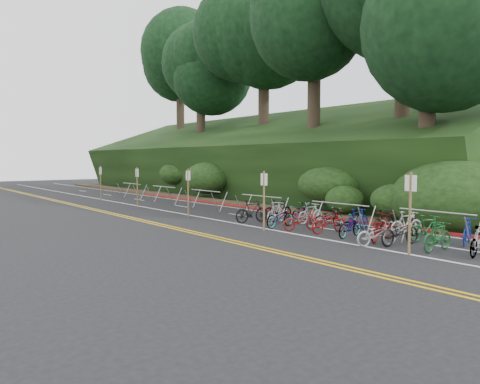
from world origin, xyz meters
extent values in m
plane|color=black|center=(0.00, 0.00, 0.00)|extent=(120.00, 120.00, 0.00)
cube|color=gold|center=(-2.15, 10.00, 0.00)|extent=(0.12, 80.00, 0.01)
cube|color=gold|center=(-1.85, 10.00, 0.00)|extent=(0.12, 80.00, 0.01)
cube|color=silver|center=(1.00, 10.00, 0.00)|extent=(0.12, 80.00, 0.01)
cube|color=silver|center=(5.20, 10.00, 0.00)|extent=(0.12, 80.00, 0.01)
cube|color=silver|center=(3.10, -2.00, 0.00)|extent=(0.10, 1.60, 0.01)
cube|color=silver|center=(3.10, 4.00, 0.00)|extent=(0.10, 1.60, 0.01)
cube|color=silver|center=(3.10, 10.00, 0.00)|extent=(0.10, 1.60, 0.01)
cube|color=silver|center=(3.10, 16.00, 0.00)|extent=(0.10, 1.60, 0.01)
cube|color=silver|center=(3.10, 22.00, 0.00)|extent=(0.10, 1.60, 0.01)
cube|color=silver|center=(3.10, 28.00, 0.00)|extent=(0.10, 1.60, 0.01)
cube|color=silver|center=(3.10, 34.00, 0.00)|extent=(0.10, 1.60, 0.01)
cube|color=maroon|center=(5.70, 12.00, 0.05)|extent=(0.25, 28.00, 0.10)
cube|color=black|center=(13.50, 22.00, 2.80)|extent=(12.32, 44.00, 9.11)
cube|color=#382819|center=(6.40, 22.00, 0.08)|extent=(1.40, 44.00, 0.16)
ellipsoid|color=#284C19|center=(7.20, 3.00, 1.04)|extent=(2.00, 2.80, 1.60)
ellipsoid|color=#284C19|center=(8.00, 8.00, 1.55)|extent=(2.60, 3.64, 2.08)
ellipsoid|color=#284C19|center=(9.20, 14.00, 1.99)|extent=(2.20, 3.08, 1.76)
ellipsoid|color=#284C19|center=(7.80, 20.00, 1.56)|extent=(3.00, 4.20, 2.40)
ellipsoid|color=#284C19|center=(8.50, 26.00, 1.73)|extent=(2.40, 3.36, 1.92)
ellipsoid|color=#284C19|center=(9.80, 30.00, 2.41)|extent=(2.80, 3.92, 2.24)
ellipsoid|color=#284C19|center=(7.00, 6.00, 0.90)|extent=(1.80, 2.52, 1.44)
ellipsoid|color=#284C19|center=(10.00, 18.00, 2.60)|extent=(3.20, 4.48, 2.56)
ellipsoid|color=black|center=(8.00, 0.50, 1.21)|extent=(5.28, 6.16, 3.52)
cylinder|color=#2D2319|center=(9.50, 3.00, 4.10)|extent=(0.81, 0.81, 5.80)
ellipsoid|color=black|center=(9.50, 3.00, 9.38)|extent=(7.93, 7.93, 7.53)
cylinder|color=#2D2319|center=(12.00, 6.00, 6.37)|extent=(0.88, 0.88, 7.14)
cylinder|color=#2D2319|center=(11.00, 12.00, 5.85)|extent=(0.86, 0.86, 6.69)
ellipsoid|color=black|center=(11.00, 12.00, 12.05)|extent=(9.52, 9.52, 9.04)
cylinder|color=#2D2319|center=(13.50, 20.00, 6.99)|extent=(0.90, 0.90, 7.58)
ellipsoid|color=black|center=(13.50, 20.00, 14.05)|extent=(10.90, 10.90, 10.36)
cylinder|color=#2D2319|center=(12.50, 28.00, 5.92)|extent=(0.83, 0.83, 6.24)
ellipsoid|color=black|center=(12.50, 28.00, 11.54)|extent=(8.33, 8.33, 7.91)
cylinder|color=#2D2319|center=(15.00, 36.00, 7.07)|extent=(0.88, 0.88, 7.14)
ellipsoid|color=black|center=(15.00, 36.00, 13.61)|extent=(9.91, 9.91, 9.42)
cylinder|color=#979898|center=(2.51, -1.53, 1.25)|extent=(0.05, 2.71, 0.05)
cylinder|color=#979898|center=(2.23, -2.79, 0.63)|extent=(0.63, 0.04, 1.23)
cylinder|color=#979898|center=(2.79, -2.79, 0.63)|extent=(0.63, 0.04, 1.23)
cylinder|color=#979898|center=(2.23, -0.28, 0.63)|extent=(0.63, 0.04, 1.23)
cylinder|color=#979898|center=(2.79, -0.28, 0.63)|extent=(0.63, 0.04, 1.23)
cylinder|color=#979898|center=(3.00, 3.00, 1.15)|extent=(0.05, 3.00, 0.05)
cylinder|color=#979898|center=(2.72, 1.60, 0.57)|extent=(0.58, 0.04, 1.13)
cylinder|color=#979898|center=(3.28, 1.60, 0.57)|extent=(0.58, 0.04, 1.13)
cylinder|color=#979898|center=(2.72, 4.40, 0.57)|extent=(0.58, 0.04, 1.13)
cylinder|color=#979898|center=(3.28, 4.40, 0.57)|extent=(0.58, 0.04, 1.13)
cylinder|color=#979898|center=(3.00, 8.00, 1.15)|extent=(0.05, 3.00, 0.05)
cylinder|color=#979898|center=(2.72, 6.60, 0.57)|extent=(0.58, 0.04, 1.13)
cylinder|color=#979898|center=(3.28, 6.60, 0.57)|extent=(0.58, 0.04, 1.13)
cylinder|color=#979898|center=(2.72, 9.40, 0.57)|extent=(0.58, 0.04, 1.13)
cylinder|color=#979898|center=(3.28, 9.40, 0.57)|extent=(0.58, 0.04, 1.13)
cylinder|color=#979898|center=(3.00, 13.00, 1.15)|extent=(0.05, 3.00, 0.05)
cylinder|color=#979898|center=(2.72, 11.60, 0.57)|extent=(0.58, 0.04, 1.13)
cylinder|color=#979898|center=(3.28, 11.60, 0.57)|extent=(0.58, 0.04, 1.13)
cylinder|color=#979898|center=(2.72, 14.40, 0.57)|extent=(0.58, 0.04, 1.13)
cylinder|color=#979898|center=(3.28, 14.40, 0.57)|extent=(0.58, 0.04, 1.13)
cylinder|color=#979898|center=(3.00, 18.00, 1.15)|extent=(0.05, 3.00, 0.05)
cylinder|color=#979898|center=(2.72, 16.60, 0.57)|extent=(0.58, 0.04, 1.13)
cylinder|color=#979898|center=(3.28, 16.60, 0.57)|extent=(0.58, 0.04, 1.13)
cylinder|color=#979898|center=(2.72, 19.40, 0.57)|extent=(0.58, 0.04, 1.13)
cylinder|color=#979898|center=(3.28, 19.40, 0.57)|extent=(0.58, 0.04, 1.13)
cylinder|color=#979898|center=(3.00, 23.00, 1.15)|extent=(0.05, 3.00, 0.05)
cylinder|color=#979898|center=(2.72, 21.60, 0.57)|extent=(0.58, 0.04, 1.13)
cylinder|color=#979898|center=(3.28, 21.60, 0.57)|extent=(0.58, 0.04, 1.13)
cylinder|color=#979898|center=(2.72, 24.40, 0.57)|extent=(0.58, 0.04, 1.13)
cylinder|color=#979898|center=(3.28, 24.40, 0.57)|extent=(0.58, 0.04, 1.13)
cylinder|color=brown|center=(0.92, -1.57, 1.30)|extent=(0.08, 0.08, 2.60)
cube|color=silver|center=(0.92, -1.57, 2.25)|extent=(0.02, 0.40, 0.50)
cylinder|color=brown|center=(0.60, 5.00, 1.25)|extent=(0.08, 0.08, 2.50)
cube|color=silver|center=(0.60, 5.00, 2.15)|extent=(0.02, 0.40, 0.50)
cylinder|color=brown|center=(0.60, 11.00, 1.25)|extent=(0.08, 0.08, 2.50)
cube|color=silver|center=(0.60, 11.00, 2.15)|extent=(0.02, 0.40, 0.50)
cylinder|color=brown|center=(0.60, 17.00, 1.25)|extent=(0.08, 0.08, 2.50)
cube|color=silver|center=(0.60, 17.00, 2.15)|extent=(0.02, 0.40, 0.50)
cylinder|color=brown|center=(0.60, 23.00, 1.25)|extent=(0.08, 0.08, 2.50)
cube|color=silver|center=(0.60, 23.00, 2.15)|extent=(0.02, 0.40, 0.50)
imported|color=#9E9EA3|center=(1.43, 0.00, 0.43)|extent=(1.01, 1.71, 0.85)
imported|color=slate|center=(2.45, -3.01, 0.48)|extent=(0.66, 1.64, 0.96)
imported|color=#144C1E|center=(2.18, -1.80, 0.49)|extent=(0.48, 1.62, 0.97)
imported|color=navy|center=(4.12, -1.82, 0.48)|extent=(0.91, 1.66, 0.96)
imported|color=black|center=(2.15, -0.44, 0.48)|extent=(0.88, 1.89, 0.96)
imported|color=#144C1E|center=(3.67, -0.57, 0.48)|extent=(0.93, 1.67, 0.97)
imported|color=maroon|center=(2.36, 0.52, 0.49)|extent=(1.17, 1.99, 0.99)
imported|color=beige|center=(4.13, 0.56, 0.49)|extent=(0.78, 1.68, 0.97)
imported|color=slate|center=(2.14, 1.75, 0.42)|extent=(0.84, 1.69, 0.85)
imported|color=black|center=(4.22, 1.66, 0.48)|extent=(0.58, 1.63, 0.96)
imported|color=maroon|center=(2.24, 2.89, 0.46)|extent=(0.83, 1.80, 0.91)
imported|color=navy|center=(3.79, 2.68, 0.46)|extent=(0.46, 1.55, 0.93)
imported|color=maroon|center=(1.85, 4.09, 0.42)|extent=(1.02, 1.70, 0.85)
imported|color=slate|center=(3.55, 4.04, 0.42)|extent=(0.76, 1.67, 0.85)
imported|color=slate|center=(1.80, 5.30, 0.46)|extent=(0.83, 1.81, 0.92)
imported|color=#9E9EA3|center=(3.69, 5.28, 0.48)|extent=(0.49, 1.61, 0.96)
imported|color=#9E9EA3|center=(2.39, 6.23, 0.51)|extent=(1.05, 1.76, 1.02)
imported|color=slate|center=(3.88, 6.13, 0.45)|extent=(1.11, 1.80, 0.89)
imported|color=black|center=(1.76, 7.20, 0.54)|extent=(0.70, 1.84, 1.08)
imported|color=black|center=(3.56, 7.39, 0.49)|extent=(0.75, 1.68, 0.98)
camera|label=1|loc=(-12.12, -9.72, 2.99)|focal=35.00mm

